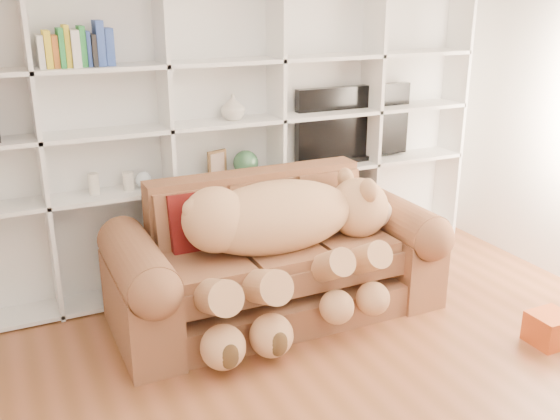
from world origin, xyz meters
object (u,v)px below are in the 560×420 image
gift_box (550,329)px  tv (353,124)px  sofa (275,264)px  teddy_bear (284,234)px

gift_box → tv: tv is taller
sofa → gift_box: sofa is taller
teddy_bear → gift_box: size_ratio=6.48×
sofa → tv: 1.51m
sofa → tv: size_ratio=2.17×
tv → sofa: bearing=-146.4°
sofa → teddy_bear: (-0.02, -0.20, 0.31)m
teddy_bear → tv: tv is taller
tv → teddy_bear: bearing=-140.3°
sofa → gift_box: bearing=-39.2°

